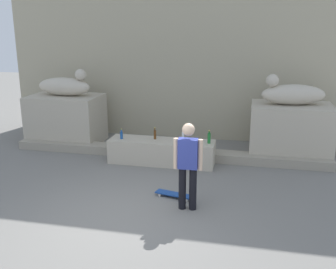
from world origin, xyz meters
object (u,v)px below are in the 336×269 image
at_px(skater, 188,163).
at_px(bottle_green, 209,138).
at_px(statue_reclining_left, 65,86).
at_px(bottle_clear, 183,135).
at_px(bottle_blue, 121,135).
at_px(statue_reclining_right, 292,94).
at_px(skateboard, 175,194).
at_px(bottle_brown, 155,134).

relative_size(skater, bottle_green, 5.20).
xyz_separation_m(statue_reclining_left, skater, (4.18, -3.56, -0.77)).
distance_m(bottle_clear, bottle_blue, 1.55).
height_order(bottle_green, bottle_clear, bottle_green).
bearing_deg(statue_reclining_right, bottle_green, 21.53).
height_order(statue_reclining_left, statue_reclining_right, same).
xyz_separation_m(bottle_clear, bottle_blue, (-1.52, -0.28, -0.00)).
distance_m(skateboard, bottle_blue, 2.61).
bearing_deg(skater, skateboard, 125.58).
distance_m(statue_reclining_right, skateboard, 4.25).
distance_m(statue_reclining_left, bottle_green, 4.56).
bearing_deg(skater, statue_reclining_right, 58.18).
bearing_deg(bottle_brown, skater, -62.92).
bearing_deg(skateboard, skater, -39.95).
xyz_separation_m(bottle_green, bottle_clear, (-0.67, 0.19, -0.03)).
xyz_separation_m(statue_reclining_right, bottle_green, (-1.94, -1.19, -0.95)).
distance_m(statue_reclining_right, bottle_green, 2.47).
xyz_separation_m(statue_reclining_left, bottle_blue, (2.10, -1.28, -0.98)).
height_order(statue_reclining_right, skater, statue_reclining_right).
bearing_deg(bottle_brown, bottle_green, -3.15).
distance_m(skater, bottle_clear, 2.63).
distance_m(statue_reclining_right, bottle_brown, 3.62).
height_order(statue_reclining_left, bottle_brown, statue_reclining_left).
xyz_separation_m(bottle_brown, bottle_blue, (-0.83, -0.17, -0.02)).
relative_size(bottle_green, bottle_brown, 1.07).
xyz_separation_m(statue_reclining_right, bottle_blue, (-4.13, -1.28, -0.98)).
xyz_separation_m(statue_reclining_left, bottle_green, (4.30, -1.19, -0.95)).
relative_size(bottle_brown, bottle_blue, 1.16).
relative_size(statue_reclining_left, bottle_clear, 6.25).
relative_size(statue_reclining_left, statue_reclining_right, 0.97).
relative_size(statue_reclining_right, bottle_clear, 6.42).
bearing_deg(bottle_clear, bottle_brown, -170.38).
relative_size(statue_reclining_right, skateboard, 2.03).
height_order(statue_reclining_left, skater, statue_reclining_left).
bearing_deg(skater, statue_reclining_left, 137.80).
bearing_deg(statue_reclining_left, bottle_clear, -12.11).
distance_m(skater, bottle_green, 2.38).
xyz_separation_m(statue_reclining_left, skateboard, (3.84, -3.12, -1.62)).
bearing_deg(statue_reclining_left, bottle_blue, -28.07).
bearing_deg(bottle_brown, bottle_clear, 9.62).
xyz_separation_m(statue_reclining_right, skater, (-2.06, -3.56, -0.77)).
xyz_separation_m(skater, bottle_green, (0.12, 2.37, -0.19)).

